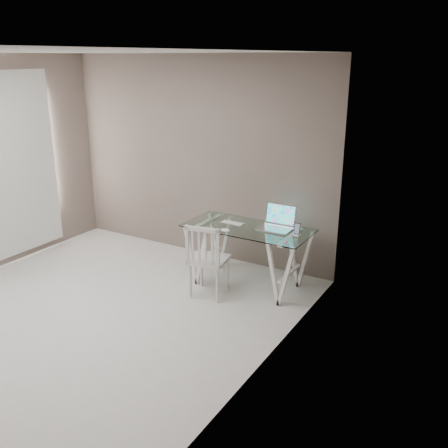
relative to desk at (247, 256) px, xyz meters
The scene contains 7 objects.
room 2.39m from the desk, 126.36° to the right, with size 4.50×4.52×2.71m.
desk is the anchor object (origin of this frame).
chair 0.58m from the desk, 116.64° to the right, with size 0.47×0.47×0.89m.
laptop 0.55m from the desk, 27.22° to the left, with size 0.39×0.33×0.27m.
keyboard 0.44m from the desk, behind, with size 0.29×0.12×0.01m, color silver.
mouse 0.49m from the desk, 119.26° to the right, with size 0.12×0.07×0.04m, color white.
phone_dock 0.73m from the desk, ahead, with size 0.08×0.08×0.15m.
Camera 1 is at (3.68, -3.31, 2.66)m, focal length 40.00 mm.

